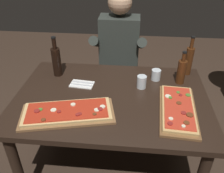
# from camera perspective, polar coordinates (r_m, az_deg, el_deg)

# --- Properties ---
(ground_plane) EXTENTS (6.40, 6.40, 0.00)m
(ground_plane) POSITION_cam_1_polar(r_m,az_deg,el_deg) (2.25, -0.13, -17.85)
(ground_plane) COLOR #38281E
(dining_table) EXTENTS (1.40, 0.96, 0.74)m
(dining_table) POSITION_cam_1_polar(r_m,az_deg,el_deg) (1.80, -0.15, -4.74)
(dining_table) COLOR black
(dining_table) RESTS_ON ground_plane
(pizza_rectangular_front) EXTENTS (0.64, 0.39, 0.05)m
(pizza_rectangular_front) POSITION_cam_1_polar(r_m,az_deg,el_deg) (1.59, -10.50, -6.10)
(pizza_rectangular_front) COLOR brown
(pizza_rectangular_front) RESTS_ON dining_table
(pizza_rectangular_left) EXTENTS (0.28, 0.55, 0.05)m
(pizza_rectangular_left) POSITION_cam_1_polar(r_m,az_deg,el_deg) (1.65, 15.41, -5.09)
(pizza_rectangular_left) COLOR brown
(pizza_rectangular_left) RESTS_ON dining_table
(wine_bottle_dark) EXTENTS (0.07, 0.07, 0.27)m
(wine_bottle_dark) POSITION_cam_1_polar(r_m,az_deg,el_deg) (1.93, 16.18, 3.57)
(wine_bottle_dark) COLOR #47230F
(wine_bottle_dark) RESTS_ON dining_table
(oil_bottle_amber) EXTENTS (0.06, 0.06, 0.33)m
(oil_bottle_amber) POSITION_cam_1_polar(r_m,az_deg,el_deg) (2.06, 17.82, 6.07)
(oil_bottle_amber) COLOR #47230F
(oil_bottle_amber) RESTS_ON dining_table
(vinegar_bottle_green) EXTENTS (0.07, 0.07, 0.33)m
(vinegar_bottle_green) POSITION_cam_1_polar(r_m,az_deg,el_deg) (2.00, -13.06, 6.03)
(vinegar_bottle_green) COLOR black
(vinegar_bottle_green) RESTS_ON dining_table
(tumbler_near_camera) EXTENTS (0.07, 0.07, 0.09)m
(tumbler_near_camera) POSITION_cam_1_polar(r_m,az_deg,el_deg) (1.96, 10.40, 2.62)
(tumbler_near_camera) COLOR silver
(tumbler_near_camera) RESTS_ON dining_table
(tumbler_far_side) EXTENTS (0.07, 0.07, 0.10)m
(tumbler_far_side) POSITION_cam_1_polar(r_m,az_deg,el_deg) (1.83, 7.04, 0.94)
(tumbler_far_side) COLOR silver
(tumbler_far_side) RESTS_ON dining_table
(napkin_cutlery_set) EXTENTS (0.19, 0.13, 0.01)m
(napkin_cutlery_set) POSITION_cam_1_polar(r_m,az_deg,el_deg) (1.89, -7.15, 0.54)
(napkin_cutlery_set) COLOR white
(napkin_cutlery_set) RESTS_ON dining_table
(diner_chair) EXTENTS (0.44, 0.44, 0.87)m
(diner_chair) POSITION_cam_1_polar(r_m,az_deg,el_deg) (2.61, 1.64, 3.94)
(diner_chair) COLOR black
(diner_chair) RESTS_ON ground_plane
(seated_diner) EXTENTS (0.53, 0.41, 1.33)m
(seated_diner) POSITION_cam_1_polar(r_m,az_deg,el_deg) (2.38, 1.52, 7.95)
(seated_diner) COLOR #23232D
(seated_diner) RESTS_ON ground_plane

